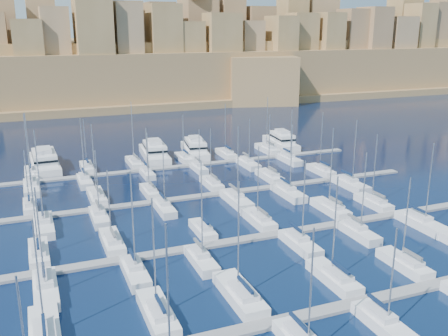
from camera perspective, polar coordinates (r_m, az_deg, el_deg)
name	(u,v)px	position (r m, az deg, el deg)	size (l,w,h in m)	color
ground	(245,210)	(90.70, 2.42, -4.88)	(600.00, 600.00, 0.00)	black
pontoon_near	(360,302)	(64.12, 15.31, -14.61)	(84.00, 2.00, 0.40)	slate
pontoon_mid_near	(276,234)	(80.64, 5.93, -7.53)	(84.00, 2.00, 0.40)	slate
pontoon_mid_far	(225,193)	(99.30, 0.07, -2.87)	(84.00, 2.00, 0.40)	slate
pontoon_far	(190,165)	(119.11, -3.85, 0.30)	(84.00, 2.00, 0.40)	slate
sailboat_0	(45,335)	(58.60, -19.77, -17.54)	(3.17, 10.55, 13.87)	silver
sailboat_1	(158,314)	(59.40, -7.58, -16.16)	(2.94, 9.82, 14.75)	silver
sailboat_2	(240,294)	(62.52, 1.85, -14.24)	(3.18, 10.59, 15.26)	silver
sailboat_3	(334,277)	(67.78, 12.47, -12.11)	(2.83, 9.44, 14.58)	silver
sailboat_4	(405,264)	(74.02, 19.94, -10.24)	(2.68, 8.92, 13.23)	silver
sailboat_9	(384,324)	(59.93, 17.79, -16.57)	(2.63, 8.77, 12.48)	silver
sailboat_12	(39,253)	(77.41, -20.40, -9.10)	(2.72, 9.07, 14.44)	silver
sailboat_13	(112,242)	(78.09, -12.66, -8.24)	(2.75, 9.18, 12.17)	silver
sailboat_14	(203,230)	(80.59, -2.43, -7.07)	(2.35, 7.83, 12.52)	silver
sailboat_15	(259,219)	(84.76, 3.99, -5.89)	(2.75, 9.15, 13.59)	silver
sailboat_16	(331,208)	(91.61, 12.09, -4.51)	(2.83, 9.42, 15.52)	silver
sailboat_17	(374,203)	(96.51, 16.73, -3.80)	(2.60, 8.68, 13.82)	silver
sailboat_18	(46,289)	(67.40, -19.72, -12.88)	(2.88, 9.60, 14.51)	silver
sailboat_19	(135,272)	(68.64, -10.16, -11.59)	(2.65, 8.84, 15.15)	silver
sailboat_20	(201,260)	(70.89, -2.62, -10.43)	(2.57, 8.56, 12.16)	silver
sailboat_21	(300,243)	(76.65, 8.66, -8.48)	(2.73, 9.11, 14.01)	silver
sailboat_22	(358,232)	(82.42, 15.09, -7.08)	(2.59, 8.62, 14.15)	silver
sailboat_23	(422,223)	(89.34, 21.67, -5.85)	(3.04, 10.15, 14.79)	silver
sailboat_24	(30,206)	(97.21, -21.30, -4.11)	(2.25, 7.51, 11.43)	silver
sailboat_25	(97,196)	(98.67, -14.34, -3.17)	(2.83, 9.44, 15.02)	silver
sailboat_26	(150,191)	(99.67, -8.47, -2.66)	(2.42, 8.07, 12.76)	silver
sailboat_27	(212,184)	(103.42, -1.40, -1.79)	(2.55, 8.51, 12.55)	silver
sailboat_28	(270,176)	(108.89, 5.23, -0.93)	(2.75, 9.15, 14.50)	silver
sailboat_29	(321,170)	(114.94, 11.04, -0.26)	(2.61, 8.69, 14.25)	silver
sailboat_30	(44,225)	(87.30, -19.89, -6.16)	(2.99, 9.97, 17.07)	silver
sailboat_31	(99,217)	(88.41, -14.07, -5.42)	(2.61, 8.70, 12.88)	silver
sailboat_32	(164,208)	(90.51, -6.85, -4.54)	(2.53, 8.43, 11.95)	silver
sailboat_33	(236,199)	(93.98, 1.42, -3.62)	(3.01, 10.03, 15.18)	silver
sailboat_34	(288,192)	(98.69, 7.36, -2.79)	(2.98, 9.92, 14.64)	silver
sailboat_35	(350,184)	(106.21, 14.25, -1.80)	(2.99, 9.97, 14.61)	silver
sailboat_36	(31,173)	(118.94, -21.19, -0.51)	(2.70, 9.00, 14.44)	silver
sailboat_37	(87,168)	(119.38, -15.37, 0.05)	(2.63, 8.76, 12.21)	silver
sailboat_38	(134,162)	(121.18, -10.20, 0.63)	(2.79, 9.29, 15.58)	silver
sailboat_39	(184,158)	(123.81, -4.57, 1.14)	(2.60, 8.68, 11.81)	silver
sailboat_40	(226,154)	(127.54, 0.23, 1.64)	(2.68, 8.94, 13.84)	silver
sailboat_41	(268,149)	(132.90, 5.00, 2.17)	(3.03, 10.09, 14.75)	silver
sailboat_42	(32,187)	(108.06, -21.13, -2.09)	(3.02, 10.08, 16.28)	silver
sailboat_43	(85,181)	(109.17, -15.64, -1.43)	(2.60, 8.67, 14.47)	silver
sailboat_44	(147,173)	(111.84, -8.76, -0.62)	(2.19, 7.30, 11.41)	silver
sailboat_45	(199,168)	(114.92, -2.89, -0.01)	(2.23, 7.42, 10.19)	silver
sailboat_46	(248,164)	(118.51, 2.77, 0.50)	(2.70, 8.99, 11.92)	silver
sailboat_47	(289,159)	(123.27, 7.45, 1.00)	(2.74, 9.14, 13.43)	silver
motor_yacht_a	(45,161)	(124.09, -19.83, 0.74)	(6.50, 19.85, 5.25)	silver
motor_yacht_b	(155,152)	(126.56, -7.95, 1.83)	(6.83, 18.36, 5.25)	silver
motor_yacht_c	(195,149)	(128.98, -3.32, 2.23)	(7.71, 17.65, 5.25)	silver
motor_yacht_d	(281,141)	(138.12, 6.56, 3.07)	(6.30, 16.39, 5.25)	silver
fortified_city	(105,66)	(235.80, -13.43, 11.24)	(460.00, 108.95, 59.52)	brown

